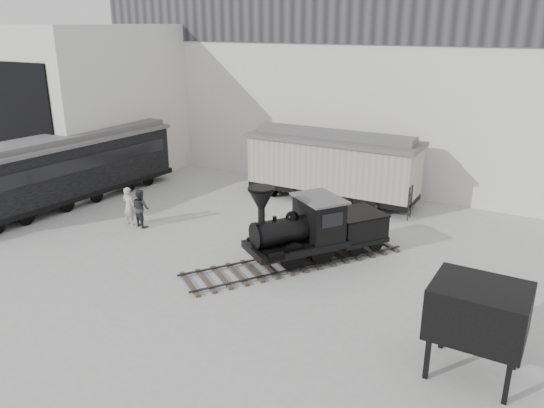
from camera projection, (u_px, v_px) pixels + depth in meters
The scene contains 9 objects.
ground at pixel (199, 285), 19.34m from camera, with size 90.00×90.00×0.00m, color #9E9E9B.
north_wall at pixel (355, 89), 29.90m from camera, with size 34.00×2.51×11.00m.
west_pavilion at pixel (104, 101), 32.83m from camera, with size 7.00×12.11×9.00m.
locomotive at pixel (312, 232), 21.03m from camera, with size 6.90×8.74×3.26m.
boxcar at pixel (332, 164), 27.99m from camera, with size 9.25×2.90×3.79m.
passenger_coach at pixel (74, 167), 27.84m from camera, with size 3.68×12.90×3.41m.
visitor_a at pixel (129, 206), 24.84m from camera, with size 0.68×0.45×1.86m, color beige.
visitor_b at pixel (141, 208), 24.69m from camera, with size 0.87×0.68×1.80m, color #2F3031.
coal_hopper at pixel (478, 318), 13.93m from camera, with size 2.48×2.05×2.65m.
Camera 1 is at (10.84, -13.79, 9.07)m, focal length 35.00 mm.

